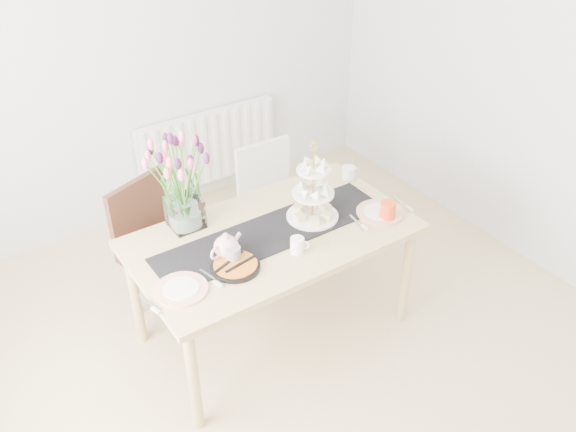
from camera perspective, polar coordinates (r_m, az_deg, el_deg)
room_shell at (r=2.75m, az=3.46°, el=1.70°), size 4.50×4.50×4.50m
radiator at (r=5.02m, az=-7.47°, el=6.41°), size 1.20×0.08×0.60m
dining_table at (r=3.50m, az=-1.44°, el=-2.61°), size 1.60×0.90×0.75m
chair_brown at (r=3.84m, az=-12.14°, el=-2.20°), size 0.59×0.59×0.93m
chair_white at (r=4.29m, az=-1.56°, el=2.08°), size 0.43×0.43×0.84m
table_runner at (r=3.46m, az=-1.46°, el=-1.54°), size 1.40×0.35×0.01m
tulip_vase at (r=3.37m, az=-10.05°, el=4.17°), size 0.66×0.66×0.57m
cake_stand at (r=3.51m, az=2.34°, el=1.54°), size 0.31×0.31×0.45m
teapot at (r=3.26m, az=-5.79°, el=-2.85°), size 0.26×0.23×0.14m
cream_jug at (r=3.96m, az=5.71°, el=4.04°), size 0.11×0.11×0.09m
tart_tin at (r=3.21m, az=-4.93°, el=-4.68°), size 0.26×0.26×0.03m
mug_grey at (r=3.23m, az=-5.14°, el=-3.66°), size 0.11×0.11×0.10m
mug_white at (r=3.29m, az=0.86°, el=-2.75°), size 0.11×0.11×0.09m
mug_orange at (r=3.59m, az=9.31°, el=0.48°), size 0.12×0.12×0.11m
plate_left at (r=3.12m, az=-9.95°, el=-6.77°), size 0.33×0.33×0.01m
plate_right at (r=3.65m, az=8.58°, el=0.32°), size 0.32×0.32×0.01m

